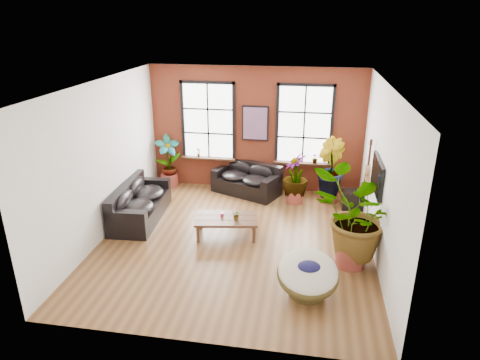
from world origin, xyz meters
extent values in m
cube|color=brown|center=(0.00, 0.00, -0.01)|extent=(6.00, 6.50, 0.02)
cube|color=white|center=(0.00, 0.00, 3.51)|extent=(6.00, 6.50, 0.02)
cube|color=#5C2115|center=(0.00, 3.26, 1.75)|extent=(6.00, 0.02, 3.50)
cube|color=silver|center=(0.00, -3.26, 1.75)|extent=(6.00, 0.02, 3.50)
cube|color=silver|center=(-3.01, 0.00, 1.75)|extent=(0.02, 6.50, 3.50)
cube|color=silver|center=(3.01, 0.00, 1.75)|extent=(0.02, 6.50, 3.50)
cube|color=white|center=(-1.35, 3.20, 1.95)|extent=(1.40, 0.02, 2.10)
cube|color=black|center=(-1.35, 3.13, 0.87)|extent=(1.60, 0.22, 0.06)
cube|color=white|center=(1.35, 3.20, 1.95)|extent=(1.40, 0.02, 2.10)
cube|color=black|center=(1.35, 3.13, 0.87)|extent=(1.60, 0.22, 0.06)
cube|color=black|center=(-0.18, 2.79, 0.21)|extent=(2.07, 1.57, 0.42)
cube|color=black|center=(-0.05, 3.10, 0.64)|extent=(1.80, 0.94, 0.43)
cube|color=black|center=(-0.93, 3.11, 0.53)|extent=(0.56, 0.92, 0.22)
cube|color=black|center=(0.57, 2.46, 0.53)|extent=(0.56, 0.92, 0.22)
ellipsoid|color=black|center=(-0.53, 2.88, 0.48)|extent=(1.02, 1.01, 0.24)
ellipsoid|color=black|center=(-0.42, 3.12, 0.64)|extent=(0.81, 0.53, 0.42)
ellipsoid|color=black|center=(0.12, 2.60, 0.48)|extent=(1.02, 1.01, 0.24)
ellipsoid|color=black|center=(0.23, 2.84, 0.64)|extent=(0.81, 0.53, 0.42)
cube|color=black|center=(-2.53, 0.75, 0.22)|extent=(1.09, 2.32, 0.44)
cube|color=black|center=(-2.88, 0.72, 0.67)|extent=(0.37, 2.28, 0.45)
cube|color=black|center=(-2.46, -0.27, 0.56)|extent=(0.96, 0.29, 0.23)
cube|color=black|center=(-2.59, 1.76, 0.56)|extent=(0.96, 0.29, 0.23)
ellipsoid|color=black|center=(-2.45, 0.30, 0.51)|extent=(0.86, 1.04, 0.25)
ellipsoid|color=black|center=(-2.72, 0.28, 0.67)|extent=(0.31, 1.01, 0.44)
ellipsoid|color=black|center=(-2.50, 1.20, 0.51)|extent=(0.86, 1.04, 0.25)
ellipsoid|color=black|center=(-2.78, 1.18, 0.67)|extent=(0.31, 1.01, 0.44)
cube|color=#442818|center=(-0.25, 0.23, 0.42)|extent=(1.52, 1.01, 0.06)
cube|color=black|center=(-0.23, 0.10, 0.46)|extent=(1.40, 0.22, 0.00)
cube|color=black|center=(-0.27, 0.36, 0.46)|extent=(1.40, 0.22, 0.00)
cube|color=#442818|center=(-0.82, -0.18, 0.20)|extent=(0.08, 0.08, 0.39)
cube|color=#442818|center=(0.41, 0.01, 0.20)|extent=(0.08, 0.08, 0.39)
cube|color=#442818|center=(-0.92, 0.45, 0.20)|extent=(0.08, 0.08, 0.39)
cube|color=#442818|center=(0.32, 0.65, 0.20)|extent=(0.08, 0.08, 0.39)
cylinder|color=#B42D47|center=(-0.36, 0.27, 0.50)|extent=(0.09, 0.09, 0.09)
cylinder|color=#473B19|center=(1.63, -1.73, 0.13)|extent=(0.72, 0.72, 0.26)
torus|color=#473B19|center=(1.63, -1.73, 0.43)|extent=(1.24, 1.24, 0.51)
ellipsoid|color=beige|center=(1.63, -1.73, 0.49)|extent=(1.20, 1.26, 0.69)
ellipsoid|color=#15143F|center=(1.63, -1.79, 0.62)|extent=(0.47, 0.39, 0.19)
cube|color=black|center=(0.00, 3.19, 1.95)|extent=(0.74, 0.04, 0.98)
cube|color=#0C7F8C|center=(0.00, 3.16, 1.95)|extent=(0.66, 0.02, 0.90)
cube|color=black|center=(2.95, 0.30, 1.65)|extent=(0.06, 1.25, 0.72)
cube|color=black|center=(2.92, 0.30, 1.65)|extent=(0.01, 1.15, 0.62)
cylinder|color=#B27F4C|center=(2.90, 1.35, 1.13)|extent=(0.09, 0.38, 0.38)
cylinder|color=#B27F4C|center=(2.90, 1.35, 1.38)|extent=(0.09, 0.30, 0.30)
cylinder|color=black|center=(2.90, 1.35, 1.13)|extent=(0.09, 0.11, 0.11)
cube|color=black|center=(2.90, 1.35, 1.75)|extent=(0.04, 0.05, 0.55)
cube|color=black|center=(2.90, 1.35, 2.07)|extent=(0.06, 0.06, 0.14)
cube|color=black|center=(2.75, 2.24, 0.24)|extent=(0.58, 0.49, 0.48)
cylinder|color=brown|center=(-2.52, 2.98, 0.19)|extent=(0.56, 0.56, 0.37)
cylinder|color=brown|center=(2.12, 2.62, 0.20)|extent=(0.66, 0.66, 0.40)
cylinder|color=brown|center=(2.47, -0.59, 0.21)|extent=(0.62, 0.62, 0.43)
cylinder|color=brown|center=(1.21, 2.37, 0.17)|extent=(0.55, 0.55, 0.33)
imported|color=#155120|center=(-2.52, 2.96, 0.85)|extent=(0.89, 0.80, 1.40)
imported|color=#155120|center=(2.08, 2.64, 0.95)|extent=(0.98, 1.08, 1.59)
imported|color=#155120|center=(2.50, -0.55, 1.07)|extent=(2.14, 2.06, 1.82)
imported|color=#155120|center=(1.20, 2.41, 0.75)|extent=(0.80, 0.80, 1.22)
imported|color=#155120|center=(-0.01, 0.17, 0.57)|extent=(0.22, 0.20, 0.23)
imported|color=#155120|center=(-1.65, 3.13, 1.04)|extent=(0.17, 0.17, 0.27)
imported|color=#155120|center=(1.70, 3.13, 1.04)|extent=(0.19, 0.19, 0.27)
camera|label=1|loc=(1.50, -8.38, 4.80)|focal=32.00mm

